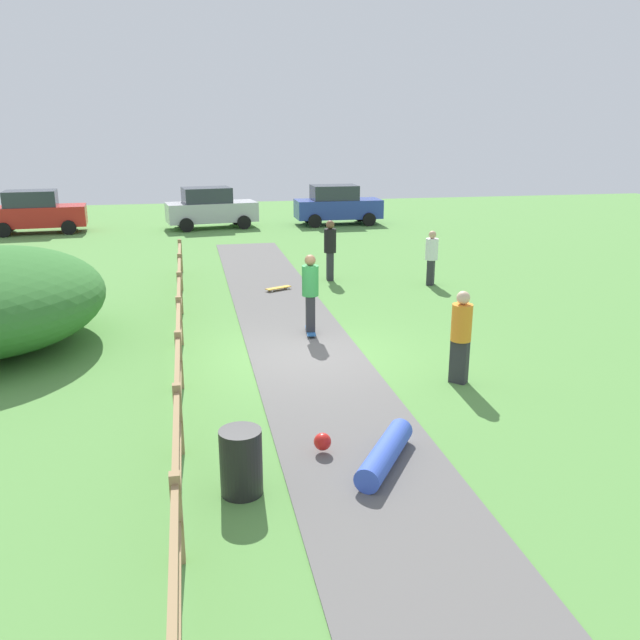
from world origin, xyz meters
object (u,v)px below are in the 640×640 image
Objects in this scene: trash_bin at (241,462)px; bystander_orange at (461,333)px; skater_fallen at (380,453)px; bystander_black at (330,247)px; skater_riding at (310,290)px; bystander_white at (431,255)px; parked_car_silver at (210,208)px; skateboard_loose at (278,288)px; parked_car_blue at (337,205)px; parked_car_red at (36,212)px.

trash_bin is 0.51× the size of bystander_orange.
skater_fallen is 0.84× the size of bystander_black.
bystander_white is (4.54, 4.22, -0.16)m from skater_riding.
bystander_white is 0.38× the size of parked_car_silver.
skater_fallen is 0.90× the size of bystander_orange.
skater_riding is 1.17× the size of skater_fallen.
skater_riding reaches higher than skateboard_loose.
bystander_black is (1.80, 1.08, 0.96)m from skateboard_loose.
trash_bin is at bearing -108.22° from skater_riding.
parked_car_silver is at bearing 95.09° from skater_riding.
skateboard_loose is 0.43× the size of bystander_black.
skateboard_loose is at bearing 79.54° from trash_bin.
skater_riding is at bearing -104.89° from parked_car_blue.
parked_car_blue is at bearing 76.05° from bystander_black.
parked_car_red reaches higher than skateboard_loose.
skateboard_loose is at bearing 91.87° from skater_riding.
skater_riding is (2.16, 6.55, 0.62)m from trash_bin.
bystander_orange is at bearing 49.46° from skater_fallen.
skater_fallen is at bearing -114.25° from bystander_white.
skater_fallen is (-0.16, -6.22, -0.87)m from skater_riding.
parked_car_silver is 7.83m from parked_car_red.
bystander_orange is 0.42× the size of parked_car_blue.
skater_fallen is at bearing -101.47° from parked_car_blue.
parked_car_silver and parked_car_red have the same top height.
bystander_orange is (4.35, 3.08, 0.53)m from trash_bin.
bystander_black reaches higher than trash_bin.
trash_bin is at bearing -144.64° from bystander_orange.
parked_car_silver is at bearing 96.15° from skateboard_loose.
parked_car_red is (-13.92, 13.22, 0.05)m from bystander_white.
bystander_black reaches higher than bystander_orange.
trash_bin is at bearing -91.44° from parked_car_silver.
trash_bin reaches higher than skater_fallen.
bystander_black reaches higher than skateboard_loose.
bystander_white reaches higher than trash_bin.
parked_car_silver is 1.05× the size of parked_car_blue.
parked_car_red is at bearing 106.75° from trash_bin.
bystander_black is (1.65, 5.43, -0.02)m from skater_riding.
skater_riding reaches higher than bystander_orange.
skater_riding is at bearing -137.08° from bystander_white.
skater_fallen is 11.82m from bystander_black.
skater_fallen is at bearing -90.12° from skateboard_loose.
parked_car_silver is 6.19m from parked_car_blue.
trash_bin is 6.92m from skater_riding.
skateboard_loose is 8.21m from bystander_orange.
parked_car_red reaches higher than bystander_black.
bystander_orange is at bearing -79.85° from parked_car_silver.
bystander_black is at bearing 81.14° from skater_fallen.
skater_riding is at bearing -61.73° from parked_car_red.
skater_fallen is 11.47m from bystander_white.
skateboard_loose is at bearing -149.00° from bystander_black.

